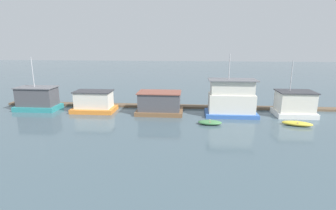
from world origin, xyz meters
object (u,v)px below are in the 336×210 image
Objects in this scene: houseboat_orange at (94,102)px; houseboat_white at (295,104)px; houseboat_teal at (38,99)px; houseboat_brown at (160,103)px; dinghy_green at (210,122)px; houseboat_blue at (231,99)px; dinghy_yellow at (297,123)px.

houseboat_orange is 27.51m from houseboat_white.
houseboat_teal is 1.19× the size of houseboat_brown.
houseboat_white is 2.53× the size of dinghy_green.
houseboat_blue is 5.63m from dinghy_green.
houseboat_blue is at bearing -176.05° from houseboat_white.
houseboat_teal is 2.60× the size of dinghy_green.
dinghy_yellow is (26.29, -4.43, -1.08)m from houseboat_orange.
houseboat_teal is 1.27× the size of houseboat_orange.
dinghy_yellow is at bearing -13.66° from houseboat_brown.
houseboat_orange is 9.41m from houseboat_brown.
houseboat_brown is at bearing -1.86° from houseboat_teal.
houseboat_brown reaches higher than dinghy_yellow.
houseboat_teal reaches higher than houseboat_white.
houseboat_blue is 8.41m from dinghy_yellow.
dinghy_yellow is at bearing -9.57° from houseboat_orange.
houseboat_white reaches higher than houseboat_orange.
houseboat_orange is 0.81× the size of houseboat_white.
houseboat_orange is at bearing 170.43° from dinghy_yellow.
houseboat_blue reaches higher than houseboat_orange.
houseboat_blue is at bearing -1.68° from houseboat_teal.
houseboat_orange is at bearing -179.94° from houseboat_white.
houseboat_white is 4.81m from dinghy_yellow.
houseboat_blue is 2.81× the size of dinghy_green.
houseboat_brown reaches higher than dinghy_green.
houseboat_brown is 18.11m from houseboat_white.
houseboat_orange is at bearing 178.34° from houseboat_blue.
houseboat_blue is 2.26× the size of dinghy_yellow.
dinghy_green is at bearing -177.74° from dinghy_yellow.
houseboat_orange is 26.68m from dinghy_yellow.
houseboat_blue reaches higher than dinghy_yellow.
dinghy_green is at bearing -34.34° from houseboat_brown.
houseboat_orange reaches higher than dinghy_yellow.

